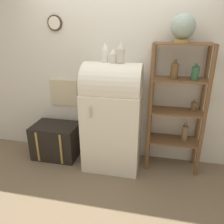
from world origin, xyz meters
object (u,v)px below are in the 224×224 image
Objects in this scene: refrigerator at (113,116)px; vase_left at (105,53)px; globe at (183,27)px; vase_center at (113,56)px; vase_right at (121,53)px; suitcase_trunk at (56,141)px.

refrigerator is 0.83m from vase_left.
globe reaches higher than refrigerator.
vase_center is at bearing -9.47° from vase_left.
vase_center is (-0.79, -0.11, -0.33)m from globe.
refrigerator is at bearing 174.21° from vase_right.
vase_center is 0.66× the size of vase_right.
globe is (1.69, 0.07, 1.62)m from suitcase_trunk.
vase_right reaches higher than suitcase_trunk.
vase_left is (-0.90, -0.09, -0.30)m from globe.
vase_left is 0.93× the size of vase_right.
vase_left is (-0.10, 0.01, 0.83)m from refrigerator.
refrigerator is 0.84m from vase_right.
refrigerator reaches higher than suitcase_trunk.
vase_left is at bearing 170.53° from vase_center.
globe is 0.77m from vase_right.
vase_left reaches higher than vase_center.
vase_left is at bearing 174.71° from refrigerator.
vase_left is (0.79, -0.02, 1.33)m from suitcase_trunk.
suitcase_trunk is at bearing 178.09° from refrigerator.
vase_center is 0.10m from vase_right.
globe reaches higher than vase_right.
vase_left is 0.11m from vase_center.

